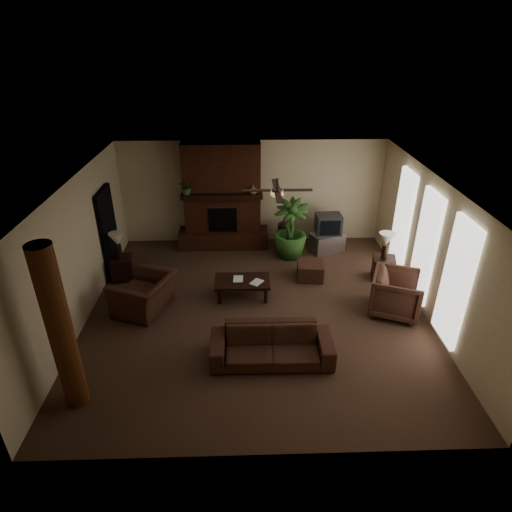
{
  "coord_description": "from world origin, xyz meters",
  "views": [
    {
      "loc": [
        -0.25,
        -7.52,
        5.29
      ],
      "look_at": [
        0.0,
        0.4,
        1.1
      ],
      "focal_mm": 30.15,
      "sensor_mm": 36.0,
      "label": 1
    }
  ],
  "objects_px": {
    "log_column": "(60,330)",
    "floor_plant": "(290,241)",
    "armchair_right": "(397,292)",
    "lamp_right": "(386,241)",
    "sofa": "(272,340)",
    "floor_vase": "(284,233)",
    "lamp_left": "(117,241)",
    "ottoman": "(310,270)",
    "side_table_left": "(122,268)",
    "tv_stand": "(327,242)",
    "armchair_left": "(143,289)",
    "coffee_table": "(242,282)",
    "side_table_right": "(383,268)"
  },
  "relations": [
    {
      "from": "tv_stand",
      "to": "ottoman",
      "type": "bearing_deg",
      "value": -136.23
    },
    {
      "from": "log_column",
      "to": "sofa",
      "type": "distance_m",
      "value": 3.43
    },
    {
      "from": "sofa",
      "to": "lamp_right",
      "type": "xyz_separation_m",
      "value": [
        2.79,
        2.74,
        0.58
      ]
    },
    {
      "from": "armchair_right",
      "to": "ottoman",
      "type": "height_order",
      "value": "armchair_right"
    },
    {
      "from": "tv_stand",
      "to": "side_table_right",
      "type": "xyz_separation_m",
      "value": [
        1.07,
        -1.49,
        0.03
      ]
    },
    {
      "from": "sofa",
      "to": "floor_plant",
      "type": "bearing_deg",
      "value": 80.08
    },
    {
      "from": "floor_plant",
      "to": "lamp_left",
      "type": "height_order",
      "value": "lamp_left"
    },
    {
      "from": "side_table_left",
      "to": "lamp_right",
      "type": "xyz_separation_m",
      "value": [
        6.16,
        -0.22,
        0.73
      ]
    },
    {
      "from": "armchair_right",
      "to": "lamp_left",
      "type": "xyz_separation_m",
      "value": [
        -6.04,
        1.57,
        0.5
      ]
    },
    {
      "from": "coffee_table",
      "to": "side_table_left",
      "type": "xyz_separation_m",
      "value": [
        -2.85,
        0.9,
        -0.1
      ]
    },
    {
      "from": "floor_vase",
      "to": "lamp_left",
      "type": "distance_m",
      "value": 4.31
    },
    {
      "from": "log_column",
      "to": "floor_plant",
      "type": "xyz_separation_m",
      "value": [
        3.89,
        4.86,
        -0.97
      ]
    },
    {
      "from": "coffee_table",
      "to": "lamp_right",
      "type": "height_order",
      "value": "lamp_right"
    },
    {
      "from": "floor_vase",
      "to": "floor_plant",
      "type": "relative_size",
      "value": 0.5
    },
    {
      "from": "ottoman",
      "to": "lamp_right",
      "type": "bearing_deg",
      "value": -3.45
    },
    {
      "from": "log_column",
      "to": "armchair_left",
      "type": "distance_m",
      "value": 2.74
    },
    {
      "from": "lamp_left",
      "to": "side_table_right",
      "type": "height_order",
      "value": "lamp_left"
    },
    {
      "from": "floor_vase",
      "to": "floor_plant",
      "type": "xyz_separation_m",
      "value": [
        0.11,
        -0.51,
        0.0
      ]
    },
    {
      "from": "log_column",
      "to": "ottoman",
      "type": "bearing_deg",
      "value": 41.07
    },
    {
      "from": "armchair_left",
      "to": "armchair_right",
      "type": "distance_m",
      "value": 5.26
    },
    {
      "from": "armchair_right",
      "to": "floor_plant",
      "type": "relative_size",
      "value": 0.65
    },
    {
      "from": "side_table_right",
      "to": "tv_stand",
      "type": "bearing_deg",
      "value": 125.76
    },
    {
      "from": "tv_stand",
      "to": "floor_plant",
      "type": "relative_size",
      "value": 0.55
    },
    {
      "from": "side_table_left",
      "to": "tv_stand",
      "type": "bearing_deg",
      "value": 14.14
    },
    {
      "from": "side_table_right",
      "to": "coffee_table",
      "type": "bearing_deg",
      "value": -168.11
    },
    {
      "from": "log_column",
      "to": "side_table_right",
      "type": "xyz_separation_m",
      "value": [
        6.0,
        3.65,
        -1.12
      ]
    },
    {
      "from": "floor_plant",
      "to": "side_table_left",
      "type": "height_order",
      "value": "floor_plant"
    },
    {
      "from": "side_table_right",
      "to": "side_table_left",
      "type": "bearing_deg",
      "value": 178.2
    },
    {
      "from": "lamp_right",
      "to": "coffee_table",
      "type": "bearing_deg",
      "value": -168.48
    },
    {
      "from": "lamp_right",
      "to": "sofa",
      "type": "bearing_deg",
      "value": -135.57
    },
    {
      "from": "armchair_right",
      "to": "lamp_right",
      "type": "xyz_separation_m",
      "value": [
        0.12,
        1.37,
        0.5
      ]
    },
    {
      "from": "floor_vase",
      "to": "side_table_right",
      "type": "xyz_separation_m",
      "value": [
        2.21,
        -1.71,
        -0.16
      ]
    },
    {
      "from": "log_column",
      "to": "floor_plant",
      "type": "bearing_deg",
      "value": 51.3
    },
    {
      "from": "sofa",
      "to": "side_table_left",
      "type": "relative_size",
      "value": 3.95
    },
    {
      "from": "log_column",
      "to": "floor_vase",
      "type": "xyz_separation_m",
      "value": [
        3.79,
        5.36,
        -0.97
      ]
    },
    {
      "from": "side_table_right",
      "to": "log_column",
      "type": "bearing_deg",
      "value": -148.68
    },
    {
      "from": "floor_vase",
      "to": "lamp_right",
      "type": "bearing_deg",
      "value": -38.76
    },
    {
      "from": "coffee_table",
      "to": "log_column",
      "type": "bearing_deg",
      "value": -132.02
    },
    {
      "from": "log_column",
      "to": "side_table_left",
      "type": "bearing_deg",
      "value": 92.98
    },
    {
      "from": "ottoman",
      "to": "lamp_left",
      "type": "relative_size",
      "value": 0.92
    },
    {
      "from": "side_table_right",
      "to": "lamp_right",
      "type": "bearing_deg",
      "value": -141.97
    },
    {
      "from": "floor_plant",
      "to": "armchair_right",
      "type": "bearing_deg",
      "value": -53.18
    },
    {
      "from": "coffee_table",
      "to": "tv_stand",
      "type": "xyz_separation_m",
      "value": [
        2.27,
        2.19,
        -0.12
      ]
    },
    {
      "from": "armchair_left",
      "to": "side_table_left",
      "type": "relative_size",
      "value": 2.16
    },
    {
      "from": "floor_plant",
      "to": "lamp_right",
      "type": "xyz_separation_m",
      "value": [
        2.07,
        -1.24,
        0.57
      ]
    },
    {
      "from": "tv_stand",
      "to": "armchair_left",
      "type": "bearing_deg",
      "value": -170.26
    },
    {
      "from": "sofa",
      "to": "floor_plant",
      "type": "xyz_separation_m",
      "value": [
        0.72,
        3.97,
        0.01
      ]
    },
    {
      "from": "tv_stand",
      "to": "floor_plant",
      "type": "distance_m",
      "value": 1.09
    },
    {
      "from": "sofa",
      "to": "coffee_table",
      "type": "relative_size",
      "value": 1.81
    },
    {
      "from": "log_column",
      "to": "sofa",
      "type": "bearing_deg",
      "value": 15.58
    }
  ]
}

